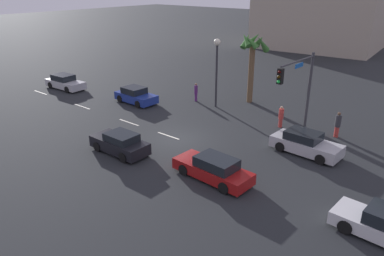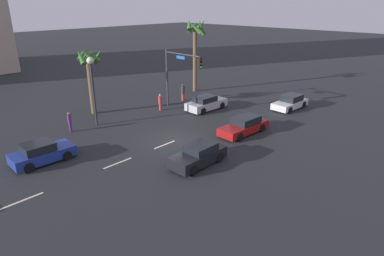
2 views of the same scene
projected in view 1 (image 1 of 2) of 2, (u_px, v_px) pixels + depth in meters
name	position (u px, v px, depth m)	size (l,w,h in m)	color
ground_plane	(179.00, 139.00, 25.47)	(220.00, 220.00, 0.00)	#232628
lane_stripe_0	(41.00, 93.00, 36.04)	(2.22, 0.14, 0.01)	silver
lane_stripe_1	(82.00, 107.00, 32.04)	(2.24, 0.14, 0.01)	silver
lane_stripe_2	(129.00, 122.00, 28.46)	(2.17, 0.14, 0.01)	silver
lane_stripe_3	(168.00, 136.00, 26.02)	(2.01, 0.14, 0.01)	silver
car_0	(136.00, 96.00, 32.89)	(4.01, 2.05, 1.39)	navy
car_1	(213.00, 169.00, 20.17)	(4.71, 1.98, 1.36)	maroon
car_3	(120.00, 143.00, 23.29)	(4.04, 1.80, 1.36)	black
car_4	(305.00, 144.00, 23.22)	(4.40, 2.04, 1.41)	#B7B7BC
car_5	(65.00, 82.00, 37.16)	(4.53, 2.02, 1.41)	#B7B7BC
traffic_signal	(299.00, 83.00, 24.51)	(0.39, 4.88, 5.68)	#38383D
streetlamp	(217.00, 60.00, 30.50)	(0.56, 0.56, 5.82)	#2D2D33
pedestrian_0	(338.00, 124.00, 25.51)	(0.55, 0.55, 1.84)	#BF3833
pedestrian_1	(196.00, 92.00, 33.17)	(0.43, 0.43, 1.68)	#59266B
pedestrian_2	(281.00, 116.00, 27.27)	(0.51, 0.51, 1.64)	#BF3833
palm_tree_0	(253.00, 52.00, 31.59)	(2.35, 2.29, 6.20)	brown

